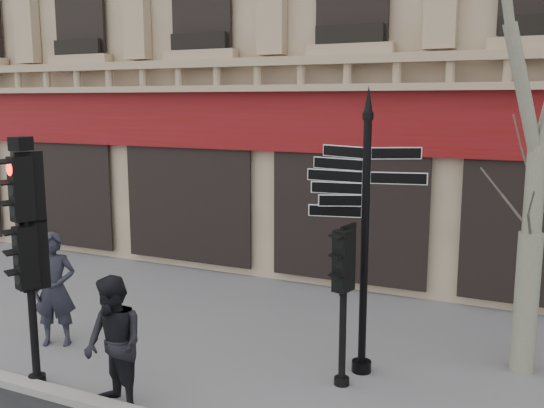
% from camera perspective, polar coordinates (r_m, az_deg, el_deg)
% --- Properties ---
extents(ground, '(80.00, 80.00, 0.00)m').
position_cam_1_polar(ground, '(9.10, -3.02, -16.67)').
color(ground, slate).
rests_on(ground, ground).
extents(fingerpost, '(1.88, 1.88, 4.25)m').
position_cam_1_polar(fingerpost, '(8.78, 8.86, 1.85)').
color(fingerpost, black).
rests_on(fingerpost, ground).
extents(traffic_signal_main, '(0.46, 0.39, 3.56)m').
position_cam_1_polar(traffic_signal_main, '(9.05, -22.07, -2.43)').
color(traffic_signal_main, black).
rests_on(traffic_signal_main, ground).
extents(traffic_signal_secondary, '(0.43, 0.35, 2.29)m').
position_cam_1_polar(traffic_signal_secondary, '(8.58, 6.77, -6.90)').
color(traffic_signal_secondary, black).
rests_on(traffic_signal_secondary, ground).
extents(pedestrian_a, '(0.83, 0.73, 1.91)m').
position_cam_1_polar(pedestrian_a, '(10.74, -19.78, -7.56)').
color(pedestrian_a, '#23242E').
rests_on(pedestrian_a, ground).
extents(pedestrian_b, '(1.07, 0.97, 1.81)m').
position_cam_1_polar(pedestrian_b, '(8.34, -14.67, -12.69)').
color(pedestrian_b, black).
rests_on(pedestrian_b, ground).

